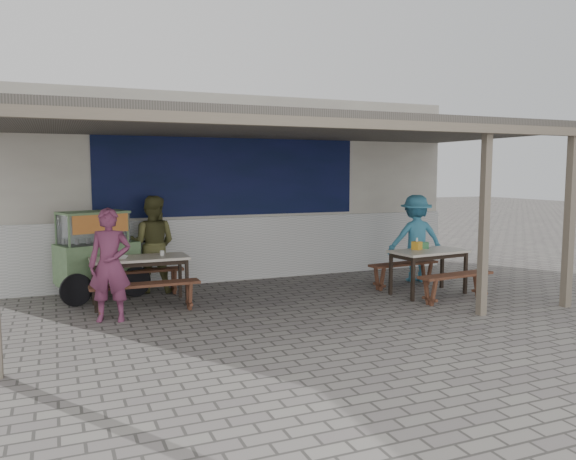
% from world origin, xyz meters
% --- Properties ---
extents(ground, '(60.00, 60.00, 0.00)m').
position_xyz_m(ground, '(0.00, 0.00, 0.00)').
color(ground, slate).
rests_on(ground, ground).
extents(back_wall, '(9.00, 1.28, 3.50)m').
position_xyz_m(back_wall, '(-0.00, 3.58, 1.72)').
color(back_wall, beige).
rests_on(back_wall, ground).
extents(warung_roof, '(9.00, 4.21, 2.81)m').
position_xyz_m(warung_roof, '(0.02, 0.90, 2.71)').
color(warung_roof, '#504B45').
rests_on(warung_roof, ground).
extents(table_left, '(1.47, 0.66, 0.75)m').
position_xyz_m(table_left, '(-2.11, 1.64, 0.67)').
color(table_left, beige).
rests_on(table_left, ground).
extents(bench_left_street, '(1.57, 0.29, 0.45)m').
position_xyz_m(bench_left_street, '(-2.12, 1.05, 0.34)').
color(bench_left_street, brown).
rests_on(bench_left_street, ground).
extents(bench_left_wall, '(1.57, 0.29, 0.45)m').
position_xyz_m(bench_left_wall, '(-2.11, 2.24, 0.34)').
color(bench_left_wall, brown).
rests_on(bench_left_wall, ground).
extents(table_right, '(1.34, 0.80, 0.75)m').
position_xyz_m(table_right, '(2.49, 0.54, 0.67)').
color(table_right, beige).
rests_on(table_right, ground).
extents(bench_right_street, '(1.40, 0.42, 0.45)m').
position_xyz_m(bench_right_street, '(2.56, -0.08, 0.33)').
color(bench_right_street, brown).
rests_on(bench_right_street, ground).
extents(bench_right_wall, '(1.40, 0.42, 0.45)m').
position_xyz_m(bench_right_wall, '(2.42, 1.17, 0.33)').
color(bench_right_wall, brown).
rests_on(bench_right_wall, ground).
extents(vendor_cart, '(1.68, 1.10, 1.43)m').
position_xyz_m(vendor_cart, '(-2.69, 2.38, 0.78)').
color(vendor_cart, '#6F9463').
rests_on(vendor_cart, ground).
extents(patron_street_side, '(0.66, 0.53, 1.57)m').
position_xyz_m(patron_street_side, '(-2.62, 0.82, 0.79)').
color(patron_street_side, '#713150').
rests_on(patron_street_side, ground).
extents(patron_wall_side, '(0.99, 0.90, 1.66)m').
position_xyz_m(patron_wall_side, '(-1.76, 2.55, 0.83)').
color(patron_wall_side, brown).
rests_on(patron_wall_side, ground).
extents(patron_right_table, '(1.17, 0.85, 1.63)m').
position_xyz_m(patron_right_table, '(2.96, 1.59, 0.82)').
color(patron_right_table, teal).
rests_on(patron_right_table, ground).
extents(tissue_box, '(0.18, 0.18, 0.14)m').
position_xyz_m(tissue_box, '(2.36, 0.70, 0.82)').
color(tissue_box, gold).
rests_on(tissue_box, table_right).
extents(donation_box, '(0.20, 0.17, 0.11)m').
position_xyz_m(donation_box, '(2.54, 0.77, 0.81)').
color(donation_box, '#357846').
rests_on(donation_box, table_right).
extents(condiment_jar, '(0.07, 0.07, 0.08)m').
position_xyz_m(condiment_jar, '(-1.75, 1.70, 0.79)').
color(condiment_jar, silver).
rests_on(condiment_jar, table_left).
extents(condiment_bowl, '(0.18, 0.18, 0.05)m').
position_xyz_m(condiment_bowl, '(-2.37, 1.60, 0.77)').
color(condiment_bowl, silver).
rests_on(condiment_bowl, table_left).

